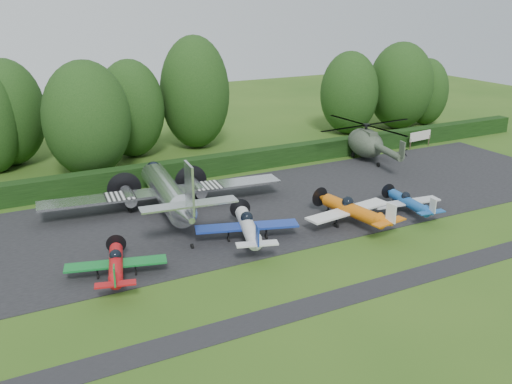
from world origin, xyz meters
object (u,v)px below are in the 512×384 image
light_plane_red (116,264)px  light_plane_white (248,227)px  light_plane_orange (353,210)px  helicopter (366,140)px  light_plane_blue (409,202)px  sign_board (420,137)px  transport_plane (168,192)px

light_plane_red → light_plane_white: 10.41m
light_plane_orange → helicopter: (12.98, 15.15, 0.89)m
light_plane_red → helicopter: helicopter is taller
helicopter → light_plane_blue: bearing=-126.7°
light_plane_white → helicopter: (22.00, 14.23, 0.92)m
light_plane_white → sign_board: size_ratio=2.33×
light_plane_orange → light_plane_blue: bearing=6.6°
light_plane_red → light_plane_orange: (19.35, 0.35, 0.22)m
transport_plane → light_plane_white: size_ratio=2.55×
light_plane_white → light_plane_blue: light_plane_white is taller
transport_plane → light_plane_blue: 20.47m
helicopter → light_plane_white: bearing=-158.5°
transport_plane → light_plane_red: bearing=-132.2°
sign_board → light_plane_blue: bearing=-128.7°
light_plane_blue → sign_board: light_plane_blue is taller
transport_plane → light_plane_white: 9.13m
light_plane_red → sign_board: bearing=7.2°
sign_board → transport_plane: bearing=-162.4°
light_plane_orange → sign_board: (22.14, 16.27, 0.07)m
light_plane_red → light_plane_orange: 19.36m
transport_plane → sign_board: size_ratio=5.93×
transport_plane → light_plane_red: size_ratio=3.02×
light_plane_red → light_plane_white: (10.33, 1.27, 0.20)m
light_plane_red → helicopter: (32.33, 15.50, 1.11)m
light_plane_orange → light_plane_blue: size_ratio=1.26×
light_plane_blue → sign_board: bearing=38.1°
light_plane_white → helicopter: 26.22m
helicopter → sign_board: (9.16, 1.12, -0.82)m
transport_plane → helicopter: bearing=6.4°
light_plane_white → sign_board: bearing=9.0°
light_plane_orange → light_plane_blue: light_plane_orange is taller
light_plane_white → light_plane_red: bearing=169.8°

